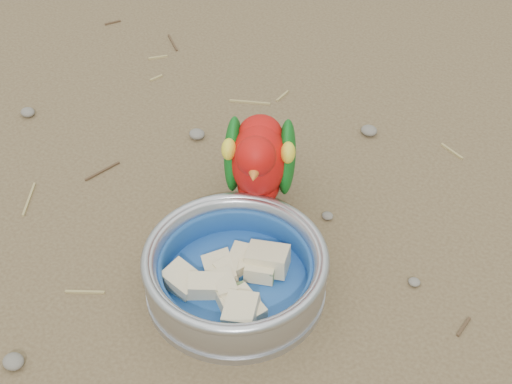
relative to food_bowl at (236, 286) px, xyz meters
The scene contains 6 objects.
ground 0.12m from the food_bowl, behind, with size 60.00×60.00×0.00m, color brown.
food_bowl is the anchor object (origin of this frame).
bowl_wall 0.03m from the food_bowl, ahead, with size 0.21×0.21×0.04m, color #B2B2BA, non-canonical shape.
fruit_wedges 0.02m from the food_bowl, ahead, with size 0.12×0.12×0.03m, color beige, non-canonical shape.
lory_parrot 0.15m from the food_bowl, 107.92° to the left, with size 0.09×0.19×0.15m, color #BB0E0B, non-canonical shape.
ground_debris 0.11m from the food_bowl, 156.26° to the left, with size 0.90×0.80×0.01m, color #A08B54, non-canonical shape.
Camera 1 is at (0.43, -0.52, 0.70)m, focal length 55.00 mm.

